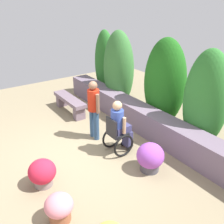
{
  "coord_description": "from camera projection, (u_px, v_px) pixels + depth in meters",
  "views": [
    {
      "loc": [
        4.46,
        -2.3,
        3.45
      ],
      "look_at": [
        -0.09,
        0.89,
        0.85
      ],
      "focal_mm": 40.06,
      "sensor_mm": 36.0,
      "label": 1
    }
  ],
  "objects": [
    {
      "name": "ground_plane",
      "position": [
        84.0,
        154.0,
        5.97
      ],
      "size": [
        11.81,
        11.81,
        0.0
      ],
      "primitive_type": "plane",
      "color": "gray"
    },
    {
      "name": "stone_retaining_wall",
      "position": [
        146.0,
        120.0,
        6.84
      ],
      "size": [
        7.56,
        0.56,
        0.68
      ],
      "primitive_type": "cube",
      "color": "slate",
      "rests_on": "ground"
    },
    {
      "name": "hedge_backdrop",
      "position": [
        162.0,
        84.0,
        6.95
      ],
      "size": [
        7.3,
        1.15,
        2.5
      ],
      "color": "#296B27",
      "rests_on": "ground"
    },
    {
      "name": "stone_bench",
      "position": [
        70.0,
        102.0,
        8.0
      ],
      "size": [
        1.61,
        0.38,
        0.51
      ],
      "rotation": [
        0.0,
        0.0,
        0.05
      ],
      "color": "slate",
      "rests_on": "ground"
    },
    {
      "name": "person_in_wheelchair",
      "position": [
        119.0,
        128.0,
        5.85
      ],
      "size": [
        0.53,
        0.66,
        1.33
      ],
      "rotation": [
        0.0,
        0.0,
        0.02
      ],
      "color": "black",
      "rests_on": "ground"
    },
    {
      "name": "person_standing_companion",
      "position": [
        94.0,
        107.0,
        6.31
      ],
      "size": [
        0.49,
        0.3,
        1.57
      ],
      "rotation": [
        0.0,
        0.0,
        0.21
      ],
      "color": "#314F73",
      "rests_on": "ground"
    },
    {
      "name": "flower_pot_purple_near",
      "position": [
        42.0,
        173.0,
        4.9
      ],
      "size": [
        0.55,
        0.55,
        0.57
      ],
      "color": "gray",
      "rests_on": "ground"
    },
    {
      "name": "flower_pot_terracotta_by_wall",
      "position": [
        150.0,
        157.0,
        5.31
      ],
      "size": [
        0.59,
        0.59,
        0.65
      ],
      "color": "#494651",
      "rests_on": "ground"
    },
    {
      "name": "flower_pot_small_foreground",
      "position": [
        59.0,
        208.0,
        4.12
      ],
      "size": [
        0.48,
        0.48,
        0.51
      ],
      "color": "#955337",
      "rests_on": "ground"
    }
  ]
}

